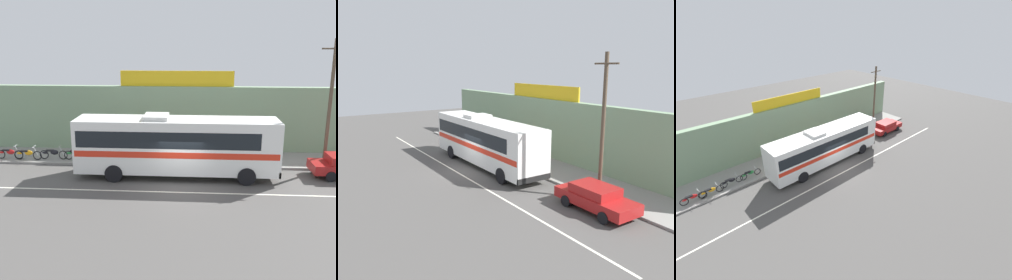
% 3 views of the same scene
% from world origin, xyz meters
% --- Properties ---
extents(ground_plane, '(70.00, 70.00, 0.00)m').
position_xyz_m(ground_plane, '(0.00, 0.00, 0.00)').
color(ground_plane, '#4F4C49').
extents(sidewalk_slab, '(30.00, 3.60, 0.14)m').
position_xyz_m(sidewalk_slab, '(0.00, 5.20, 0.07)').
color(sidewalk_slab, gray).
rests_on(sidewalk_slab, ground_plane).
extents(storefront_facade, '(30.00, 0.70, 4.80)m').
position_xyz_m(storefront_facade, '(0.00, 7.35, 2.40)').
color(storefront_facade, gray).
rests_on(storefront_facade, ground_plane).
extents(storefront_billboard, '(8.12, 0.12, 1.10)m').
position_xyz_m(storefront_billboard, '(-0.57, 7.35, 5.35)').
color(storefront_billboard, gold).
rests_on(storefront_billboard, storefront_facade).
extents(road_center_stripe, '(30.00, 0.14, 0.01)m').
position_xyz_m(road_center_stripe, '(0.00, -0.80, 0.00)').
color(road_center_stripe, silver).
rests_on(road_center_stripe, ground_plane).
extents(intercity_bus, '(11.88, 2.65, 3.78)m').
position_xyz_m(intercity_bus, '(-0.40, 1.72, 2.07)').
color(intercity_bus, white).
rests_on(intercity_bus, ground_plane).
extents(parked_car, '(4.42, 1.91, 1.37)m').
position_xyz_m(parked_car, '(9.96, 2.32, 0.74)').
color(parked_car, maroon).
rests_on(parked_car, ground_plane).
extents(utility_pole, '(1.60, 0.22, 7.97)m').
position_xyz_m(utility_pole, '(8.99, 3.69, 4.26)').
color(utility_pole, brown).
rests_on(utility_pole, sidewalk_slab).
extents(motorcycle_purple, '(1.94, 0.56, 0.94)m').
position_xyz_m(motorcycle_purple, '(-8.82, 4.16, 0.57)').
color(motorcycle_purple, black).
rests_on(motorcycle_purple, sidewalk_slab).
extents(motorcycle_black, '(1.92, 0.56, 0.94)m').
position_xyz_m(motorcycle_black, '(-7.13, 4.16, 0.57)').
color(motorcycle_black, black).
rests_on(motorcycle_black, sidewalk_slab).
extents(motorcycle_orange, '(1.91, 0.56, 0.94)m').
position_xyz_m(motorcycle_orange, '(-10.51, 3.93, 0.57)').
color(motorcycle_orange, black).
rests_on(motorcycle_orange, sidewalk_slab).
extents(motorcycle_blue, '(1.89, 0.56, 0.94)m').
position_xyz_m(motorcycle_blue, '(-11.83, 4.05, 0.57)').
color(motorcycle_blue, black).
rests_on(motorcycle_blue, sidewalk_slab).
extents(pedestrian_far_left, '(0.30, 0.48, 1.58)m').
position_xyz_m(pedestrian_far_left, '(-4.31, 5.59, 1.05)').
color(pedestrian_far_left, black).
rests_on(pedestrian_far_left, sidewalk_slab).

